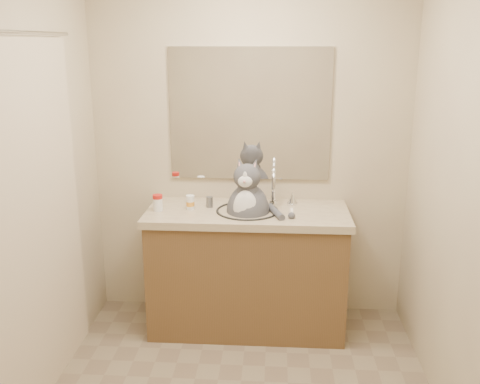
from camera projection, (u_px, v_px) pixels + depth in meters
name	position (u px, v px, depth m)	size (l,w,h in m)	color
room	(237.00, 201.00, 2.53)	(2.22, 2.52, 2.42)	#86765C
vanity	(247.00, 267.00, 3.66)	(1.34, 0.59, 1.12)	brown
mirror	(250.00, 114.00, 3.65)	(1.10, 0.02, 0.90)	white
shower_curtain	(34.00, 223.00, 2.74)	(0.02, 1.30, 1.93)	beige
cat	(248.00, 208.00, 3.51)	(0.40, 0.37, 0.57)	#4A4A4F
pill_bottle_redcap	(158.00, 203.00, 3.52)	(0.08, 0.08, 0.11)	white
pill_bottle_orange	(190.00, 203.00, 3.56)	(0.07, 0.07, 0.10)	white
grey_canister	(210.00, 202.00, 3.60)	(0.06, 0.06, 0.07)	slate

